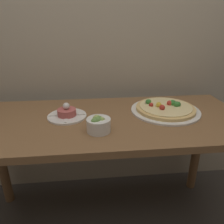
% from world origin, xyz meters
% --- Properties ---
extents(back_wall, '(8.00, 0.05, 2.60)m').
position_xyz_m(back_wall, '(0.00, 0.75, 1.30)').
color(back_wall, tan).
rests_on(back_wall, ground_plane).
extents(dining_table, '(1.48, 0.62, 0.73)m').
position_xyz_m(dining_table, '(0.00, 0.31, 0.63)').
color(dining_table, brown).
rests_on(dining_table, ground_plane).
extents(pizza_plate, '(0.38, 0.38, 0.06)m').
position_xyz_m(pizza_plate, '(0.34, 0.37, 0.75)').
color(pizza_plate, silver).
rests_on(pizza_plate, dining_table).
extents(tartare_plate, '(0.20, 0.20, 0.08)m').
position_xyz_m(tartare_plate, '(-0.20, 0.35, 0.75)').
color(tartare_plate, silver).
rests_on(tartare_plate, dining_table).
extents(small_bowl, '(0.11, 0.11, 0.08)m').
position_xyz_m(small_bowl, '(-0.04, 0.17, 0.77)').
color(small_bowl, silver).
rests_on(small_bowl, dining_table).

